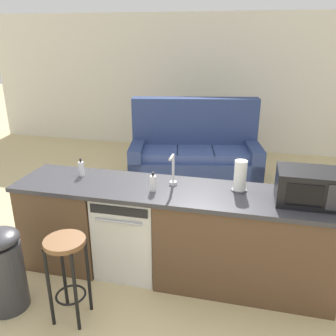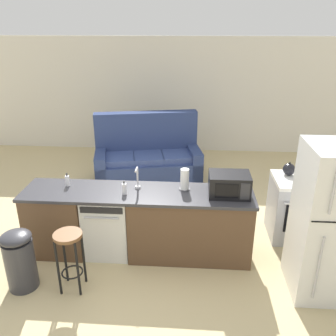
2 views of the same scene
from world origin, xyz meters
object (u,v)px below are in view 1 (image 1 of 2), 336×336
dish_soap_bottle (81,168)px  couch (195,155)px  microwave (308,187)px  trash_bin (3,269)px  bar_stool (67,262)px  dishwasher (131,230)px  soap_bottle (153,183)px  paper_towel_roll (240,176)px

dish_soap_bottle → couch: (0.75, 2.37, -0.58)m
microwave → dish_soap_bottle: (-2.08, 0.12, -0.07)m
microwave → trash_bin: microwave is taller
trash_bin → couch: (1.07, 3.26, 0.02)m
bar_stool → trash_bin: (-0.59, -0.01, -0.16)m
dishwasher → dish_soap_bottle: dish_soap_bottle is taller
couch → dish_soap_bottle: bearing=-107.4°
trash_bin → couch: 3.43m
trash_bin → dish_soap_bottle: bearing=70.1°
dish_soap_bottle → couch: size_ratio=0.08×
soap_bottle → trash_bin: 1.44m
bar_stool → trash_bin: bearing=-178.6°
microwave → couch: (-1.33, 2.49, -0.65)m
paper_towel_roll → trash_bin: (-1.85, -0.88, -0.66)m
dish_soap_bottle → trash_bin: bearing=-109.9°
soap_bottle → couch: (-0.04, 2.56, -0.58)m
paper_towel_roll → soap_bottle: (-0.74, -0.18, -0.07)m
soap_bottle → trash_bin: (-1.11, -0.70, -0.59)m
microwave → trash_bin: 2.61m
paper_towel_roll → bar_stool: 1.61m
dishwasher → bar_stool: (-0.26, -0.76, 0.11)m
bar_stool → soap_bottle: bearing=53.2°
dishwasher → soap_bottle: 0.61m
microwave → trash_bin: size_ratio=0.68×
microwave → soap_bottle: size_ratio=2.84×
paper_towel_roll → dish_soap_bottle: paper_towel_roll is taller
dishwasher → dish_soap_bottle: bearing=167.6°
microwave → soap_bottle: bearing=-176.9°
dishwasher → bar_stool: bearing=-109.1°
dish_soap_bottle → trash_bin: (-0.32, -0.89, -0.59)m
trash_bin → dishwasher: bearing=42.1°
microwave → dish_soap_bottle: microwave is taller
microwave → bar_stool: bearing=-157.3°
trash_bin → couch: bearing=71.9°
paper_towel_roll → trash_bin: paper_towel_roll is taller
soap_bottle → dish_soap_bottle: (-0.79, 0.19, 0.00)m
dishwasher → trash_bin: dishwasher is taller
dishwasher → trash_bin: bearing=-137.9°
dish_soap_bottle → paper_towel_roll: bearing=-0.3°
trash_bin → paper_towel_roll: bearing=25.5°
microwave → bar_stool: 2.02m
bar_stool → dishwasher: bearing=70.9°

